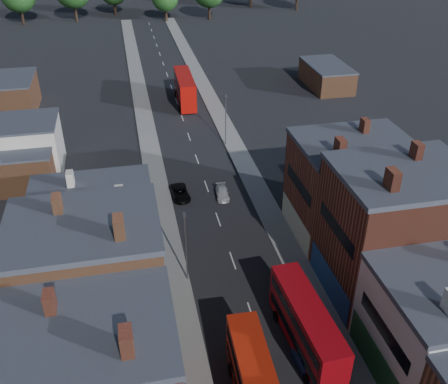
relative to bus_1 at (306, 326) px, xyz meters
name	(u,v)px	position (x,y,z in m)	size (l,w,h in m)	color
pavement_west	(157,184)	(-10.00, 30.82, -2.56)	(3.00, 200.00, 0.12)	gray
pavement_east	(250,174)	(3.00, 30.82, -2.56)	(3.00, 200.00, 0.12)	gray
lamp_post_2	(186,243)	(-8.70, 10.82, 2.09)	(0.25, 0.70, 8.12)	slate
lamp_post_3	(226,117)	(1.70, 40.82, 2.09)	(0.25, 0.70, 8.12)	slate
bus_1	(306,326)	(0.00, 0.00, 0.00)	(3.29, 11.36, 4.85)	#AA0911
bus_2	(185,89)	(-2.00, 59.50, 0.25)	(3.37, 12.36, 5.31)	#AC0C07
car_1	(308,367)	(-0.61, -2.62, -1.97)	(1.38, 3.97, 1.31)	#11204E
car_2	(180,193)	(-7.29, 26.87, -1.99)	(2.09, 4.53, 1.26)	black
car_3	(222,193)	(-1.95, 25.83, -2.07)	(1.55, 3.82, 1.11)	silver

